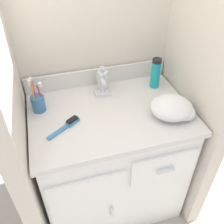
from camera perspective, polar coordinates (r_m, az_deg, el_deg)
ground_plane at (r=1.96m, az=-0.26°, el=-18.73°), size 6.00×6.00×0.00m
wall_back at (r=1.49m, az=-4.26°, el=16.91°), size 1.04×0.08×2.20m
wall_left at (r=1.17m, az=-24.00°, el=6.74°), size 0.08×0.68×2.20m
wall_right at (r=1.38m, az=19.72°, el=12.86°), size 0.08×0.68×2.20m
vanity at (r=1.62m, az=-0.31°, el=-10.83°), size 0.86×0.61×0.82m
backsplash at (r=1.54m, az=-3.36°, el=8.15°), size 0.86×0.02×0.10m
sink_faucet at (r=1.44m, az=-2.17°, el=5.56°), size 0.09×0.09×0.14m
toothbrush_cup at (r=1.38m, az=-16.55°, el=2.13°), size 0.07×0.07×0.21m
soap_dispenser at (r=1.48m, az=-2.16°, el=7.26°), size 0.06×0.07×0.16m
shaving_cream_can at (r=1.52m, az=9.93°, el=8.72°), size 0.06×0.06×0.18m
hairbrush at (r=1.27m, az=-10.10°, el=-2.88°), size 0.18×0.13×0.03m
hand_towel at (r=1.33m, az=13.96°, el=0.82°), size 0.23×0.21×0.10m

